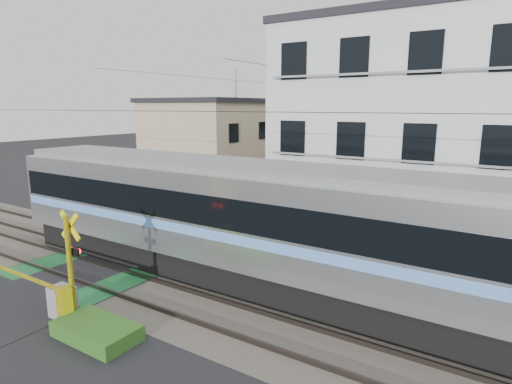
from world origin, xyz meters
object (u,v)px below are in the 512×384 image
Objects in this scene: apartment_block at (411,132)px; crossing_signal_near at (62,295)px; crossing_signal_far at (137,214)px; pedestrian at (381,154)px.

crossing_signal_near is at bearing -114.22° from apartment_block.
apartment_block reaches higher than crossing_signal_far.
apartment_block is at bearing 108.18° from pedestrian.
crossing_signal_far is 0.46× the size of apartment_block.
pedestrian is (-8.49, 24.67, -3.79)m from apartment_block.
pedestrian is (2.60, 30.51, 0.15)m from crossing_signal_far.
crossing_signal_near is 14.95m from apartment_block.
crossing_signal_far is 30.62m from pedestrian.
pedestrian is at bearing 108.99° from apartment_block.
apartment_block is at bearing 27.78° from crossing_signal_far.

